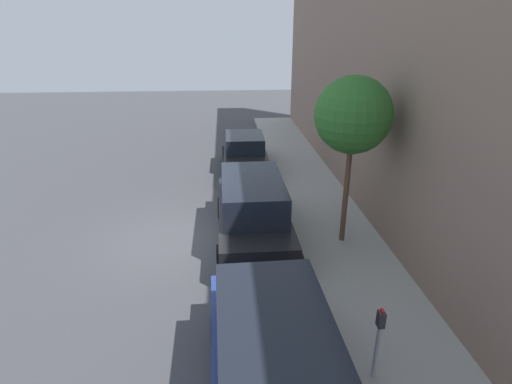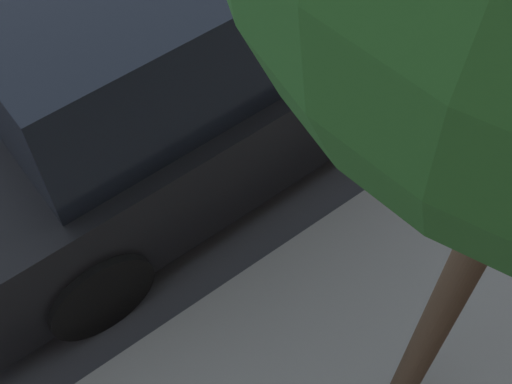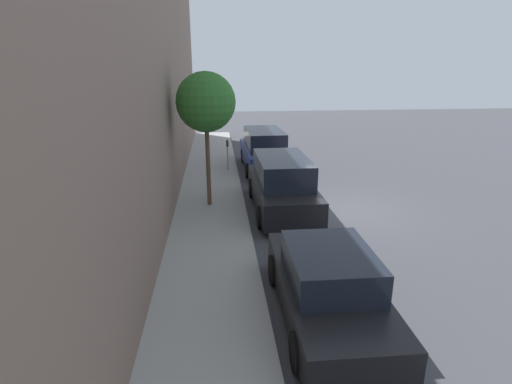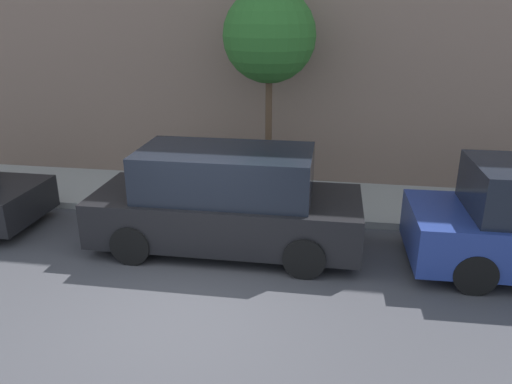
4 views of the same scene
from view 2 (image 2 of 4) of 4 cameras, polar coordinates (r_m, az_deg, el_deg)
name	(u,v)px [view 2 (image 2 of 4)]	position (r m, az deg, el deg)	size (l,w,h in m)	color
sidewalk	(466,337)	(4.85, 16.43, -11.09)	(2.43, 32.00, 0.15)	#9E9E99
parked_minivan_second	(208,38)	(5.02, -3.87, 12.21)	(2.02, 4.91, 1.90)	black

